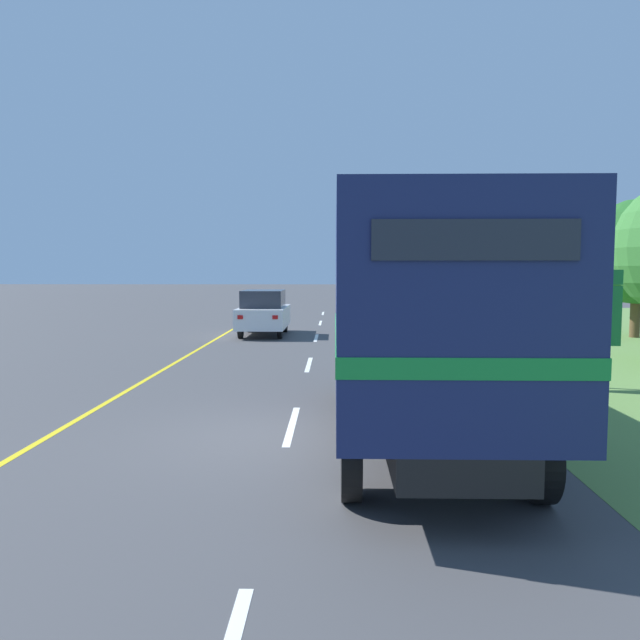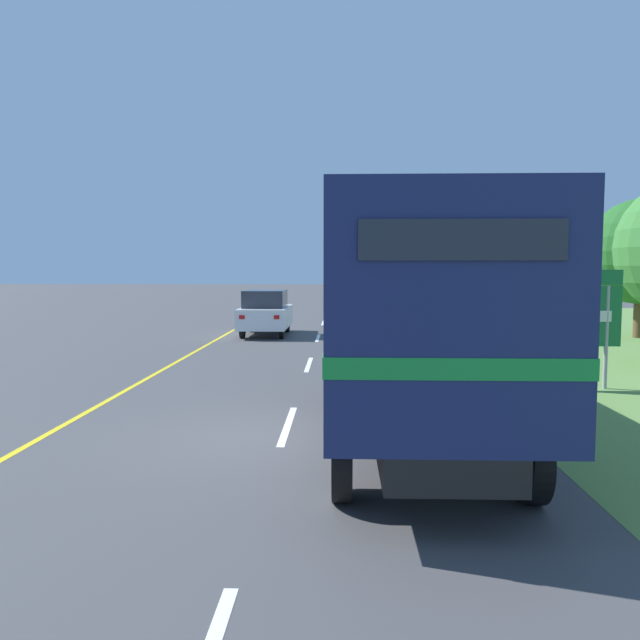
{
  "view_description": "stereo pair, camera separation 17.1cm",
  "coord_description": "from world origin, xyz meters",
  "px_view_note": "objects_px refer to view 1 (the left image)",
  "views": [
    {
      "loc": [
        0.71,
        -9.37,
        2.56
      ],
      "look_at": [
        0.3,
        7.46,
        1.2
      ],
      "focal_mm": 35.0,
      "sensor_mm": 36.0,
      "label": 1
    },
    {
      "loc": [
        0.88,
        -9.37,
        2.56
      ],
      "look_at": [
        0.3,
        7.46,
        1.2
      ],
      "focal_mm": 35.0,
      "sensor_mm": 36.0,
      "label": 2
    }
  ],
  "objects_px": {
    "roadside_tree_mid": "(638,252)",
    "delineator_post": "(516,377)",
    "horse_trailer_truck": "(418,314)",
    "lead_car_white": "(264,312)",
    "highway_sign": "(577,317)"
  },
  "relations": [
    {
      "from": "highway_sign",
      "to": "delineator_post",
      "type": "height_order",
      "value": "highway_sign"
    },
    {
      "from": "roadside_tree_mid",
      "to": "horse_trailer_truck",
      "type": "bearing_deg",
      "value": -124.67
    },
    {
      "from": "lead_car_white",
      "to": "roadside_tree_mid",
      "type": "distance_m",
      "value": 14.35
    },
    {
      "from": "roadside_tree_mid",
      "to": "delineator_post",
      "type": "bearing_deg",
      "value": -123.57
    },
    {
      "from": "lead_car_white",
      "to": "roadside_tree_mid",
      "type": "relative_size",
      "value": 0.77
    },
    {
      "from": "horse_trailer_truck",
      "to": "roadside_tree_mid",
      "type": "height_order",
      "value": "roadside_tree_mid"
    },
    {
      "from": "horse_trailer_truck",
      "to": "delineator_post",
      "type": "height_order",
      "value": "horse_trailer_truck"
    },
    {
      "from": "highway_sign",
      "to": "roadside_tree_mid",
      "type": "height_order",
      "value": "roadside_tree_mid"
    },
    {
      "from": "highway_sign",
      "to": "roadside_tree_mid",
      "type": "bearing_deg",
      "value": 59.13
    },
    {
      "from": "delineator_post",
      "to": "highway_sign",
      "type": "bearing_deg",
      "value": 42.36
    },
    {
      "from": "lead_car_white",
      "to": "delineator_post",
      "type": "xyz_separation_m",
      "value": [
        6.27,
        -12.34,
        -0.4
      ]
    },
    {
      "from": "horse_trailer_truck",
      "to": "roadside_tree_mid",
      "type": "distance_m",
      "value": 17.88
    },
    {
      "from": "lead_car_white",
      "to": "delineator_post",
      "type": "height_order",
      "value": "lead_car_white"
    },
    {
      "from": "horse_trailer_truck",
      "to": "roadside_tree_mid",
      "type": "bearing_deg",
      "value": 55.33
    },
    {
      "from": "roadside_tree_mid",
      "to": "delineator_post",
      "type": "height_order",
      "value": "roadside_tree_mid"
    }
  ]
}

